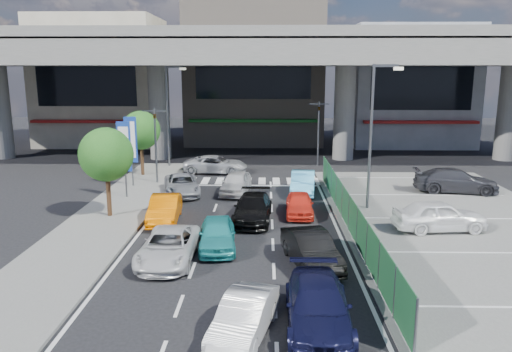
{
  "coord_description": "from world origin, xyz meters",
  "views": [
    {
      "loc": [
        1.27,
        -21.26,
        7.71
      ],
      "look_at": [
        0.73,
        5.52,
        1.97
      ],
      "focal_mm": 35.0,
      "sensor_mm": 36.0,
      "label": 1
    }
  ],
  "objects_px": {
    "taxi_orange_left": "(165,209)",
    "traffic_cone": "(345,207)",
    "crossing_wagon_silver": "(216,164)",
    "street_lamp_right": "(374,124)",
    "hatch_white_back_mid": "(244,317)",
    "parked_sedan_dgrey": "(456,181)",
    "signboard_far": "(131,142)",
    "signboard_near": "(124,149)",
    "parked_sedan_white": "(439,215)",
    "tree_far": "(141,130)",
    "sedan_white_mid_left": "(169,246)",
    "hatch_black_mid_right": "(311,249)",
    "taxi_teal_mid": "(217,234)",
    "wagon_silver_front_left": "(182,185)",
    "traffic_light_right": "(319,117)",
    "kei_truck_front_right": "(303,183)",
    "traffic_light_left": "(155,127)",
    "taxi_orange_right": "(299,204)",
    "street_lamp_left": "(170,108)",
    "sedan_white_front_mid": "(236,183)",
    "tree_near": "(106,155)",
    "sedan_black_mid": "(253,208)",
    "minivan_navy_back": "(318,306)"
  },
  "relations": [
    {
      "from": "sedan_white_mid_left",
      "to": "taxi_teal_mid",
      "type": "relative_size",
      "value": 1.18
    },
    {
      "from": "tree_far",
      "to": "traffic_cone",
      "type": "xyz_separation_m",
      "value": [
        13.4,
        -9.46,
        -3.01
      ]
    },
    {
      "from": "traffic_light_left",
      "to": "kei_truck_front_right",
      "type": "xyz_separation_m",
      "value": [
        9.81,
        -2.43,
        -3.25
      ]
    },
    {
      "from": "traffic_light_left",
      "to": "hatch_white_back_mid",
      "type": "bearing_deg",
      "value": -70.96
    },
    {
      "from": "signboard_near",
      "to": "street_lamp_left",
      "type": "bearing_deg",
      "value": 85.01
    },
    {
      "from": "taxi_orange_left",
      "to": "traffic_cone",
      "type": "distance_m",
      "value": 9.68
    },
    {
      "from": "crossing_wagon_silver",
      "to": "traffic_cone",
      "type": "bearing_deg",
      "value": -139.26
    },
    {
      "from": "sedan_white_mid_left",
      "to": "parked_sedan_white",
      "type": "height_order",
      "value": "parked_sedan_white"
    },
    {
      "from": "parked_sedan_white",
      "to": "taxi_orange_left",
      "type": "bearing_deg",
      "value": 79.29
    },
    {
      "from": "sedan_white_front_mid",
      "to": "tree_near",
      "type": "bearing_deg",
      "value": -133.2
    },
    {
      "from": "taxi_teal_mid",
      "to": "traffic_cone",
      "type": "relative_size",
      "value": 6.1
    },
    {
      "from": "parked_sedan_white",
      "to": "hatch_black_mid_right",
      "type": "bearing_deg",
      "value": 118.94
    },
    {
      "from": "street_lamp_right",
      "to": "tree_near",
      "type": "bearing_deg",
      "value": -171.97
    },
    {
      "from": "street_lamp_left",
      "to": "sedan_white_mid_left",
      "type": "relative_size",
      "value": 1.74
    },
    {
      "from": "taxi_orange_left",
      "to": "sedan_white_front_mid",
      "type": "height_order",
      "value": "sedan_white_front_mid"
    },
    {
      "from": "tree_far",
      "to": "sedan_white_mid_left",
      "type": "bearing_deg",
      "value": -72.85
    },
    {
      "from": "taxi_orange_left",
      "to": "street_lamp_left",
      "type": "bearing_deg",
      "value": 95.16
    },
    {
      "from": "crossing_wagon_silver",
      "to": "street_lamp_right",
      "type": "bearing_deg",
      "value": -131.6
    },
    {
      "from": "street_lamp_left",
      "to": "crossing_wagon_silver",
      "type": "height_order",
      "value": "street_lamp_left"
    },
    {
      "from": "crossing_wagon_silver",
      "to": "parked_sedan_white",
      "type": "bearing_deg",
      "value": -134.89
    },
    {
      "from": "minivan_navy_back",
      "to": "wagon_silver_front_left",
      "type": "height_order",
      "value": "minivan_navy_back"
    },
    {
      "from": "signboard_far",
      "to": "wagon_silver_front_left",
      "type": "height_order",
      "value": "signboard_far"
    },
    {
      "from": "street_lamp_right",
      "to": "kei_truck_front_right",
      "type": "height_order",
      "value": "street_lamp_right"
    },
    {
      "from": "sedan_white_front_mid",
      "to": "taxi_orange_left",
      "type": "bearing_deg",
      "value": -112.27
    },
    {
      "from": "traffic_light_right",
      "to": "street_lamp_right",
      "type": "bearing_deg",
      "value": -82.66
    },
    {
      "from": "signboard_near",
      "to": "parked_sedan_white",
      "type": "distance_m",
      "value": 18.02
    },
    {
      "from": "tree_near",
      "to": "minivan_navy_back",
      "type": "relative_size",
      "value": 1.01
    },
    {
      "from": "traffic_light_left",
      "to": "taxi_orange_right",
      "type": "distance_m",
      "value": 12.28
    },
    {
      "from": "traffic_light_left",
      "to": "parked_sedan_white",
      "type": "xyz_separation_m",
      "value": [
        15.85,
        -9.98,
        -3.12
      ]
    },
    {
      "from": "street_lamp_left",
      "to": "hatch_white_back_mid",
      "type": "height_order",
      "value": "street_lamp_left"
    },
    {
      "from": "signboard_far",
      "to": "signboard_near",
      "type": "bearing_deg",
      "value": -82.41
    },
    {
      "from": "minivan_navy_back",
      "to": "taxi_orange_left",
      "type": "bearing_deg",
      "value": 123.88
    },
    {
      "from": "parked_sedan_white",
      "to": "traffic_cone",
      "type": "height_order",
      "value": "parked_sedan_white"
    },
    {
      "from": "taxi_teal_mid",
      "to": "sedan_white_front_mid",
      "type": "distance_m",
      "value": 9.93
    },
    {
      "from": "signboard_far",
      "to": "taxi_teal_mid",
      "type": "xyz_separation_m",
      "value": [
        6.75,
        -11.52,
        -2.4
      ]
    },
    {
      "from": "signboard_near",
      "to": "sedan_black_mid",
      "type": "height_order",
      "value": "signboard_near"
    },
    {
      "from": "parked_sedan_dgrey",
      "to": "street_lamp_left",
      "type": "bearing_deg",
      "value": 75.26
    },
    {
      "from": "sedan_white_front_mid",
      "to": "traffic_cone",
      "type": "xyz_separation_m",
      "value": [
        6.22,
        -4.36,
        -0.31
      ]
    },
    {
      "from": "hatch_black_mid_right",
      "to": "parked_sedan_white",
      "type": "relative_size",
      "value": 0.95
    },
    {
      "from": "tree_near",
      "to": "tree_far",
      "type": "distance_m",
      "value": 10.53
    },
    {
      "from": "sedan_white_front_mid",
      "to": "crossing_wagon_silver",
      "type": "height_order",
      "value": "sedan_white_front_mid"
    },
    {
      "from": "traffic_light_right",
      "to": "signboard_far",
      "type": "distance_m",
      "value": 15.38
    },
    {
      "from": "tree_near",
      "to": "sedan_black_mid",
      "type": "height_order",
      "value": "tree_near"
    },
    {
      "from": "parked_sedan_dgrey",
      "to": "tree_near",
      "type": "bearing_deg",
      "value": 113.85
    },
    {
      "from": "hatch_white_back_mid",
      "to": "taxi_orange_left",
      "type": "height_order",
      "value": "taxi_orange_left"
    },
    {
      "from": "taxi_teal_mid",
      "to": "wagon_silver_front_left",
      "type": "distance_m",
      "value": 10.12
    },
    {
      "from": "signboard_far",
      "to": "crossing_wagon_silver",
      "type": "bearing_deg",
      "value": 43.18
    },
    {
      "from": "street_lamp_right",
      "to": "traffic_cone",
      "type": "bearing_deg",
      "value": -148.61
    },
    {
      "from": "street_lamp_right",
      "to": "parked_sedan_dgrey",
      "type": "height_order",
      "value": "street_lamp_right"
    },
    {
      "from": "hatch_white_back_mid",
      "to": "parked_sedan_dgrey",
      "type": "bearing_deg",
      "value": 68.47
    }
  ]
}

